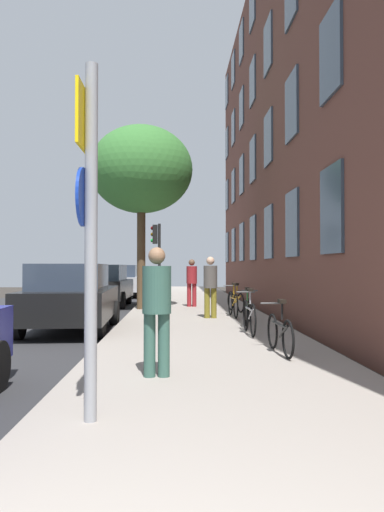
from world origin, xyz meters
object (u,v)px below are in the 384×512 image
sign_post (89,216)px  pedestrian_0 (157,303)px  bicycle_3 (233,303)px  bicycle_4 (236,300)px  bicycle_1 (249,316)px  car_2 (103,285)px  bicycle_0 (280,332)px  traffic_light (157,248)px  pedestrian_1 (210,283)px  car_1 (71,297)px  bicycle_2 (248,310)px  pedestrian_2 (192,280)px  car_3 (122,280)px  tree_near (141,170)px

sign_post → pedestrian_0: 2.14m
bicycle_3 → bicycle_4: 1.76m
bicycle_1 → bicycle_3: bicycle_3 is taller
bicycle_1 → car_2: size_ratio=0.42×
bicycle_0 → traffic_light: bearing=101.5°
bicycle_1 → pedestrian_1: size_ratio=0.98×
bicycle_3 → car_1: (-4.15, -2.21, 0.34)m
bicycle_2 → bicycle_1: bearing=-97.6°
sign_post → car_2: (-1.99, 14.38, -1.21)m
pedestrian_2 → car_1: size_ratio=0.42×
car_1 → car_3: bearing=91.2°
bicycle_4 → car_1: 5.95m
pedestrian_0 → pedestrian_1: pedestrian_1 is taller
traffic_light → pedestrian_0: (0.54, -14.06, -1.26)m
pedestrian_0 → car_3: size_ratio=0.38×
bicycle_2 → bicycle_4: bearing=88.1°
bicycle_4 → pedestrian_0: pedestrian_0 is taller
car_2 → pedestrian_2: bearing=-23.0°
car_3 → pedestrian_0: bearing=-82.3°
pedestrian_1 → bicycle_0: bearing=-82.3°
traffic_light → bicycle_2: 8.87m
bicycle_4 → pedestrian_0: 9.52m
traffic_light → bicycle_1: traffic_light is taller
traffic_light → car_2: traffic_light is taller
bicycle_4 → bicycle_3: bearing=-99.5°
bicycle_1 → pedestrian_1: pedestrian_1 is taller
tree_near → bicycle_4: 5.46m
traffic_light → bicycle_0: bearing=-78.5°
car_2 → sign_post: bearing=-82.1°
bicycle_1 → bicycle_3: 3.52m
car_2 → car_3: same height
bicycle_3 → car_2: bearing=131.5°
bicycle_4 → pedestrian_0: (-2.19, -9.24, 0.62)m
bicycle_3 → bicycle_2: bearing=-84.2°
car_2 → pedestrian_0: bearing=-78.4°
pedestrian_1 → car_2: size_ratio=0.43×
sign_post → pedestrian_0: size_ratio=1.98×
traffic_light → car_2: (-2.03, -1.50, -1.51)m
bicycle_3 → tree_near: bearing=136.4°
bicycle_1 → pedestrian_0: bearing=-114.7°
bicycle_3 → pedestrian_0: (-1.90, -7.50, 0.59)m
pedestrian_2 → bicycle_4: bearing=-54.0°
pedestrian_0 → car_2: 12.82m
car_2 → bicycle_3: bearing=-48.5°
traffic_light → pedestrian_0: size_ratio=1.90×
traffic_light → pedestrian_2: 3.49m
sign_post → bicycle_2: sign_post is taller
tree_near → bicycle_1: tree_near is taller
sign_post → pedestrian_0: (0.58, 1.82, -0.96)m
pedestrian_0 → bicycle_1: bearing=65.3°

